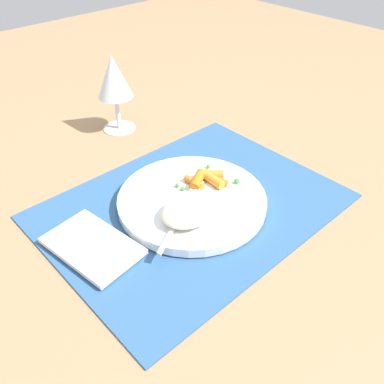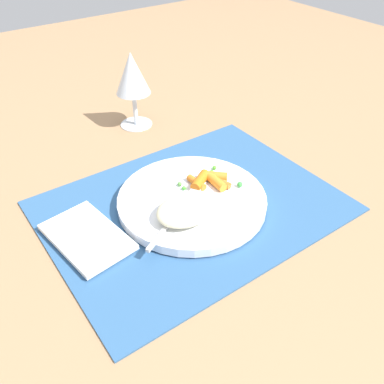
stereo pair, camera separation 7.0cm
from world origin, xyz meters
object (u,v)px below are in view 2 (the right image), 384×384
object	(u,v)px
carrot_portion	(209,180)
napkin	(87,237)
wine_glass	(132,76)
plate	(192,200)
rice_mound	(186,209)
fork	(183,206)

from	to	relation	value
carrot_portion	napkin	bearing A→B (deg)	177.01
wine_glass	plate	bearing A→B (deg)	-102.15
plate	wine_glass	size ratio (longest dim) A/B	1.52
wine_glass	napkin	bearing A→B (deg)	-130.87
plate	rice_mound	size ratio (longest dim) A/B	2.54
rice_mound	plate	bearing A→B (deg)	44.24
rice_mound	napkin	world-z (taller)	rice_mound
fork	carrot_portion	bearing A→B (deg)	21.05
rice_mound	fork	size ratio (longest dim) A/B	0.59
plate	fork	bearing A→B (deg)	-151.71
plate	fork	size ratio (longest dim) A/B	1.49
carrot_portion	wine_glass	world-z (taller)	wine_glass
fork	wine_glass	size ratio (longest dim) A/B	1.02
carrot_portion	napkin	distance (m)	0.23
plate	wine_glass	world-z (taller)	wine_glass
carrot_portion	wine_glass	bearing A→B (deg)	85.87
wine_glass	napkin	distance (m)	0.40
rice_mound	napkin	xyz separation A→B (m)	(-0.15, 0.06, -0.03)
rice_mound	fork	xyz separation A→B (m)	(0.01, 0.02, -0.01)
plate	carrot_portion	bearing A→B (deg)	16.13
rice_mound	fork	bearing A→B (deg)	67.75
plate	carrot_portion	xyz separation A→B (m)	(0.05, 0.01, 0.02)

